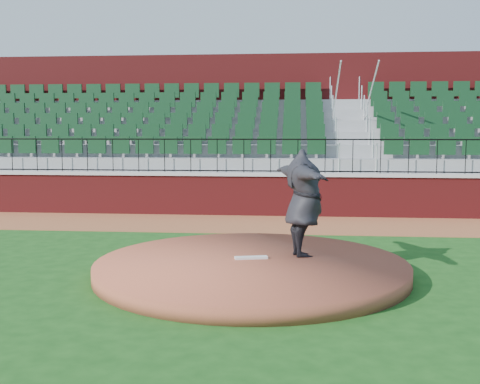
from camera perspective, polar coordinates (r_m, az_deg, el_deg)
name	(u,v)px	position (r m, az deg, el deg)	size (l,w,h in m)	color
ground	(232,271)	(10.69, -0.76, -7.81)	(90.00, 90.00, 0.00)	#154513
warning_track	(253,223)	(15.96, 1.32, -3.13)	(34.00, 3.20, 0.01)	brown
field_wall	(257,196)	(17.46, 1.70, -0.36)	(34.00, 0.35, 1.20)	maroon
wall_cap	(257,174)	(17.40, 1.71, 1.77)	(34.00, 0.45, 0.10)	#B7B7B7
wall_railing	(257,156)	(17.37, 1.71, 3.58)	(34.00, 0.05, 1.00)	black
seating_stands	(262,138)	(20.07, 2.22, 5.35)	(34.00, 5.10, 4.60)	gray
concourse_wall	(266,126)	(22.87, 2.62, 6.57)	(34.00, 0.50, 5.50)	maroon
pitchers_mound	(251,268)	(10.41, 1.11, -7.48)	(5.57, 5.57, 0.25)	brown
pitching_rubber	(251,258)	(10.55, 1.11, -6.49)	(0.60, 0.15, 0.04)	silver
pitcher	(304,203)	(10.66, 6.29, -1.10)	(2.43, 0.66, 1.98)	black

